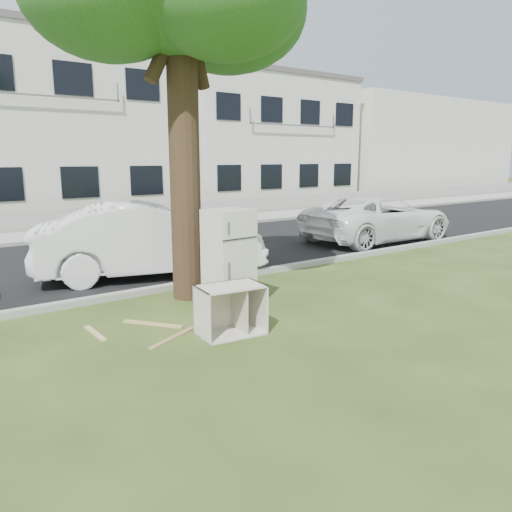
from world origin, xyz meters
TOP-DOWN VIEW (x-y plane):
  - ground at (0.00, 0.00)m, footprint 120.00×120.00m
  - road at (0.00, 6.00)m, footprint 120.00×7.00m
  - kerb_near at (0.00, 2.45)m, footprint 120.00×0.18m
  - kerb_far at (0.00, 9.55)m, footprint 120.00×0.18m
  - sidewalk at (0.00, 11.00)m, footprint 120.00×2.80m
  - low_wall at (0.00, 12.60)m, footprint 120.00×0.15m
  - townhouse_center at (0.00, 17.50)m, footprint 11.22×8.16m
  - townhouse_right at (12.00, 17.50)m, footprint 10.20×8.16m
  - filler_right at (26.00, 18.00)m, footprint 16.00×9.00m
  - fridge at (-0.20, 0.72)m, footprint 0.74×0.69m
  - cabinet at (-0.85, -0.31)m, footprint 1.00×0.69m
  - plank_a at (-1.60, 0.05)m, footprint 0.96×0.51m
  - plank_b at (-1.60, 0.75)m, footprint 0.68×0.86m
  - plank_c at (-2.46, 0.88)m, footprint 0.09×0.75m
  - car_center at (-0.22, 3.79)m, footprint 5.13×2.98m
  - car_right at (7.40, 3.91)m, footprint 5.11×2.43m

SIDE VIEW (x-z plane):
  - ground at x=0.00m, z-range 0.00..0.00m
  - kerb_near at x=0.00m, z-range -0.06..0.06m
  - kerb_far at x=0.00m, z-range -0.06..0.06m
  - road at x=0.00m, z-range 0.00..0.01m
  - sidewalk at x=0.00m, z-range 0.00..0.01m
  - plank_a at x=-1.60m, z-range 0.00..0.02m
  - plank_c at x=-2.46m, z-range 0.00..0.02m
  - plank_b at x=-1.60m, z-range 0.00..0.02m
  - low_wall at x=0.00m, z-range 0.00..0.70m
  - cabinet at x=-0.85m, z-range 0.00..0.73m
  - car_right at x=7.40m, z-range 0.00..1.41m
  - car_center at x=-0.22m, z-range 0.00..1.60m
  - fridge at x=-0.20m, z-range 0.00..1.71m
  - filler_right at x=26.00m, z-range 0.00..6.40m
  - townhouse_right at x=12.00m, z-range 0.00..6.84m
  - townhouse_center at x=0.00m, z-range 0.00..7.44m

